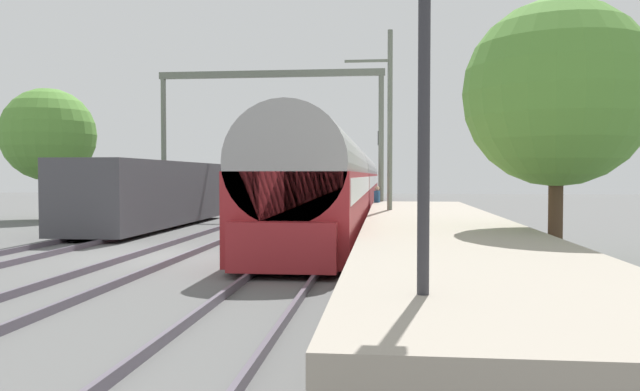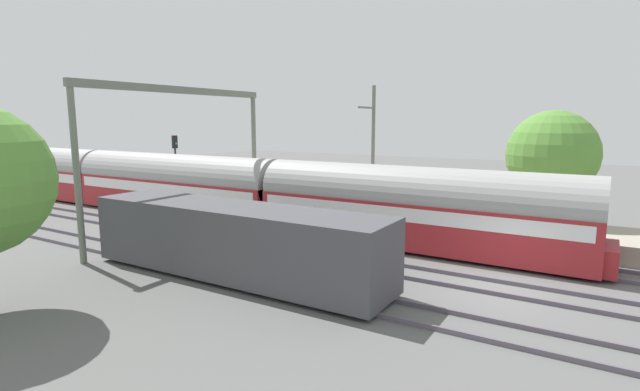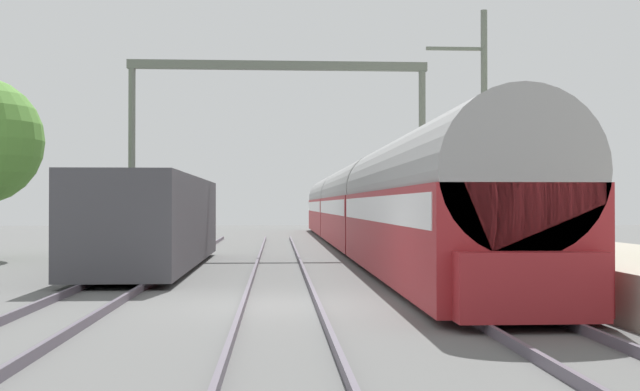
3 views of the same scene
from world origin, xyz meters
name	(u,v)px [view 2 (image 2 of 3)]	position (x,y,z in m)	size (l,w,h in m)	color
ground	(499,289)	(0.00, 0.00, 0.00)	(120.00, 120.00, 0.00)	#5C5D5C
track_far_west	(473,326)	(-3.91, 0.00, 0.08)	(1.52, 60.00, 0.16)	#5A525F
track_west	(499,287)	(0.00, 0.00, 0.08)	(1.52, 60.00, 0.16)	#5A525F
track_east	(517,261)	(3.91, 0.00, 0.08)	(1.52, 60.00, 0.16)	#5A525F
platform	(489,230)	(7.72, 2.00, 0.45)	(4.40, 28.00, 0.90)	#A39989
passenger_train	(176,185)	(3.91, 21.09, 1.97)	(2.93, 49.20, 3.82)	maroon
freight_car	(235,241)	(-3.91, 9.22, 1.47)	(2.80, 13.00, 2.70)	#47474C
person_crossing	(272,203)	(5.72, 14.59, 1.03)	(0.31, 0.44, 1.73)	#353535
railway_signal_far	(176,162)	(5.82, 23.13, 3.25)	(0.36, 0.30, 5.09)	#2D2D33
catenary_gantry	(182,131)	(0.00, 16.10, 5.61)	(12.21, 0.28, 7.86)	slate
catenary_pole_east_mid	(372,157)	(6.26, 8.07, 4.15)	(1.90, 0.20, 8.00)	slate
tree_east_background	(552,155)	(10.43, -0.49, 4.32)	(4.70, 4.70, 6.68)	#4C3826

